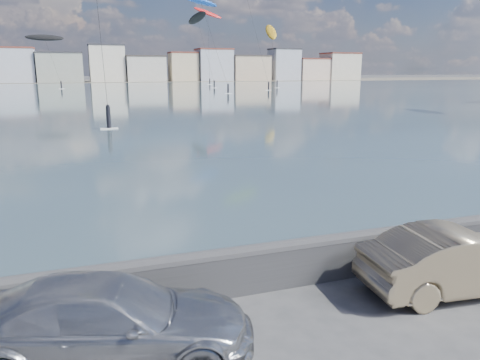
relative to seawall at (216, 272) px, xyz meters
The scene contains 11 objects.
bay_water 88.80m from the seawall, 90.00° to the left, with size 500.00×177.00×0.00m, color #384E55.
far_shore_strip 197.30m from the seawall, 90.00° to the left, with size 500.00×60.00×0.00m, color #4C473D.
seawall is the anchor object (origin of this frame).
far_buildings 183.39m from the seawall, 89.59° to the left, with size 240.79×13.26×14.60m.
car_silver 2.74m from the seawall, 146.77° to the right, with size 1.96×4.81×1.40m, color #A8A9AF.
car_champagne 5.28m from the seawall, 16.24° to the right, with size 1.51×4.32×1.42m, color tan.
kitesurfer_2 152.65m from the seawall, 74.27° to the left, with size 9.90×10.28×25.09m.
kitesurfer_3 130.54m from the seawall, 66.38° to the left, with size 6.69×18.54×18.07m.
kitesurfer_5 124.02m from the seawall, 93.75° to the left, with size 11.02×10.50×13.95m.
kitesurfer_7 93.72m from the seawall, 75.13° to the left, with size 8.44×10.17×19.34m.
kitesurfer_10 130.74m from the seawall, 75.60° to the left, with size 4.95×20.20×20.98m.
Camera 1 is at (-2.57, -6.08, 4.74)m, focal length 35.00 mm.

